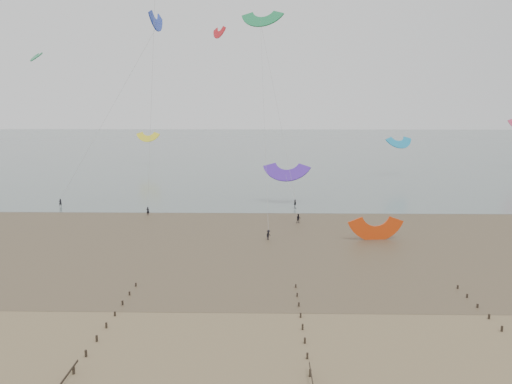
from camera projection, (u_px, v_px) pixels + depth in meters
ground at (259, 337)px, 44.04m from camera, size 500.00×500.00×0.00m
sea_and_shore at (236, 235)px, 77.98m from camera, size 500.00×665.00×0.03m
kitesurfer_lead at (148, 211)px, 91.54m from camera, size 0.59×0.41×1.58m
kitesurfers at (410, 212)px, 90.33m from camera, size 103.48×24.84×1.83m
grounded_kite at (375, 240)px, 75.33m from camera, size 7.59×6.23×3.86m
kites_airborne at (209, 101)px, 130.05m from camera, size 217.96×102.91×42.48m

